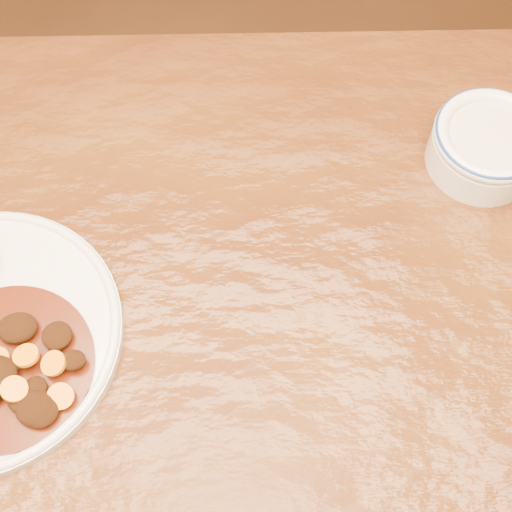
{
  "coord_description": "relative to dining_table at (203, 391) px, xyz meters",
  "views": [
    {
      "loc": [
        0.04,
        -0.24,
        1.43
      ],
      "look_at": [
        0.07,
        0.11,
        0.77
      ],
      "focal_mm": 50.0,
      "sensor_mm": 36.0,
      "label": 1
    }
  ],
  "objects": [
    {
      "name": "dip_bowl",
      "position": [
        0.34,
        0.22,
        0.11
      ],
      "size": [
        0.13,
        0.13,
        0.06
      ],
      "rotation": [
        0.0,
        0.0,
        0.2
      ],
      "color": "white",
      "rests_on": "dining_table"
    },
    {
      "name": "mince_stew",
      "position": [
        -0.19,
        0.01,
        0.1
      ],
      "size": [
        0.17,
        0.17,
        0.03
      ],
      "color": "#481707",
      "rests_on": "dinner_plate"
    },
    {
      "name": "ground",
      "position": [
        0.0,
        0.0,
        -0.67
      ],
      "size": [
        4.0,
        4.0,
        0.0
      ],
      "primitive_type": "plane",
      "color": "#402010",
      "rests_on": "ground"
    },
    {
      "name": "dining_table",
      "position": [
        0.0,
        0.0,
        0.0
      ],
      "size": [
        1.57,
        1.02,
        0.75
      ],
      "rotation": [
        0.0,
        0.0,
        -0.08
      ],
      "color": "#522E0E",
      "rests_on": "ground"
    }
  ]
}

